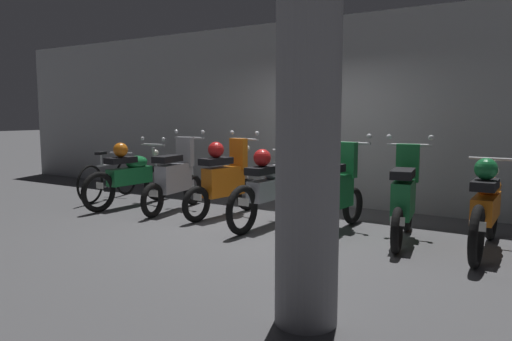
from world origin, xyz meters
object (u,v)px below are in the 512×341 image
object	(u,v)px
motorbike_slot_0	(130,175)
bicycle	(109,179)
motorbike_slot_6	(486,206)
motorbike_slot_1	(175,178)
motorbike_slot_5	(404,198)
motorbike_slot_3	(270,188)
motorbike_slot_4	(335,192)
motorbike_slot_2	(225,179)
support_pillar	(308,110)

from	to	relation	value
motorbike_slot_0	bicycle	distance (m)	0.90
motorbike_slot_6	bicycle	distance (m)	6.31
motorbike_slot_1	motorbike_slot_5	bearing A→B (deg)	0.75
motorbike_slot_3	motorbike_slot_6	xyz separation A→B (m)	(2.73, 0.13, 0.00)
motorbike_slot_0	motorbike_slot_4	bearing A→B (deg)	2.45
motorbike_slot_1	bicycle	world-z (taller)	motorbike_slot_1
bicycle	motorbike_slot_1	bearing A→B (deg)	-5.21
motorbike_slot_2	bicycle	distance (m)	2.67
motorbike_slot_0	motorbike_slot_1	distance (m)	0.91
support_pillar	motorbike_slot_4	bearing A→B (deg)	108.76
motorbike_slot_1	motorbike_slot_2	bearing A→B (deg)	5.34
motorbike_slot_4	bicycle	distance (m)	4.49
motorbike_slot_6	bicycle	size ratio (longest dim) A/B	1.15
motorbike_slot_4	motorbike_slot_5	bearing A→B (deg)	-0.11
motorbike_slot_4	motorbike_slot_3	bearing A→B (deg)	-170.48
bicycle	support_pillar	distance (m)	6.26
motorbike_slot_3	motorbike_slot_4	distance (m)	0.93
motorbike_slot_3	bicycle	size ratio (longest dim) A/B	1.15
motorbike_slot_3	motorbike_slot_6	size ratio (longest dim) A/B	1.00
motorbike_slot_2	motorbike_slot_6	xyz separation A→B (m)	(3.64, -0.06, -0.04)
motorbike_slot_4	support_pillar	bearing A→B (deg)	-71.24
motorbike_slot_1	motorbike_slot_3	xyz separation A→B (m)	(1.83, -0.10, -0.00)
motorbike_slot_1	bicycle	distance (m)	1.76
motorbike_slot_6	motorbike_slot_1	bearing A→B (deg)	-179.61
motorbike_slot_0	support_pillar	size ratio (longest dim) A/B	0.62
motorbike_slot_1	support_pillar	world-z (taller)	support_pillar
motorbike_slot_6	bicycle	bearing A→B (deg)	178.83
motorbike_slot_2	support_pillar	bearing A→B (deg)	-45.40
motorbike_slot_1	motorbike_slot_2	world-z (taller)	same
motorbike_slot_4	bicycle	xyz separation A→B (m)	(-4.49, 0.11, -0.17)
bicycle	motorbike_slot_5	bearing A→B (deg)	-1.18
motorbike_slot_6	motorbike_slot_3	bearing A→B (deg)	-177.18
support_pillar	motorbike_slot_2	bearing A→B (deg)	134.60
motorbike_slot_5	bicycle	bearing A→B (deg)	178.82
motorbike_slot_6	support_pillar	bearing A→B (deg)	-107.77
motorbike_slot_0	bicycle	bearing A→B (deg)	162.48
motorbike_slot_1	motorbike_slot_4	size ratio (longest dim) A/B	1.00
support_pillar	motorbike_slot_5	bearing A→B (deg)	90.79
motorbike_slot_3	support_pillar	bearing A→B (deg)	-54.63
motorbike_slot_5	support_pillar	size ratio (longest dim) A/B	0.53
motorbike_slot_5	motorbike_slot_1	bearing A→B (deg)	-179.25
motorbike_slot_2	motorbike_slot_3	world-z (taller)	motorbike_slot_2
motorbike_slot_3	bicycle	xyz separation A→B (m)	(-3.57, 0.26, -0.16)
motorbike_slot_2	bicycle	world-z (taller)	motorbike_slot_2
motorbike_slot_4	support_pillar	size ratio (longest dim) A/B	0.53
bicycle	motorbike_slot_3	bearing A→B (deg)	-4.21
motorbike_slot_4	motorbike_slot_5	distance (m)	0.90
motorbike_slot_0	motorbike_slot_2	xyz separation A→B (m)	(1.82, 0.19, 0.04)
motorbike_slot_6	support_pillar	world-z (taller)	support_pillar
motorbike_slot_4	motorbike_slot_6	size ratio (longest dim) A/B	0.86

